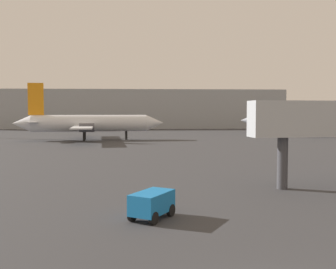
# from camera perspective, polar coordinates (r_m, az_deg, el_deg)

# --- Properties ---
(airplane_distant) EXTENTS (27.00, 26.32, 10.17)m
(airplane_distant) POSITION_cam_1_polar(r_m,az_deg,el_deg) (72.33, -11.43, 1.62)
(airplane_distant) COLOR silver
(airplane_distant) RESTS_ON ground_plane
(airplane_far_left) EXTENTS (29.44, 23.15, 8.51)m
(airplane_far_left) POSITION_cam_1_polar(r_m,az_deg,el_deg) (92.87, 19.87, 1.87)
(airplane_far_left) COLOR #B2BCCC
(airplane_far_left) RESTS_ON ground_plane
(baggage_cart) EXTENTS (2.36, 2.73, 1.30)m
(baggage_cart) POSITION_cam_1_polar(r_m,az_deg,el_deg) (19.30, -2.33, -9.90)
(baggage_cart) COLOR #1972BF
(baggage_cart) RESTS_ON ground_plane
(terminal_building) EXTENTS (95.04, 23.00, 11.74)m
(terminal_building) POSITION_cam_1_polar(r_m,az_deg,el_deg) (127.76, -5.66, 3.65)
(terminal_building) COLOR #999EA3
(terminal_building) RESTS_ON ground_plane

